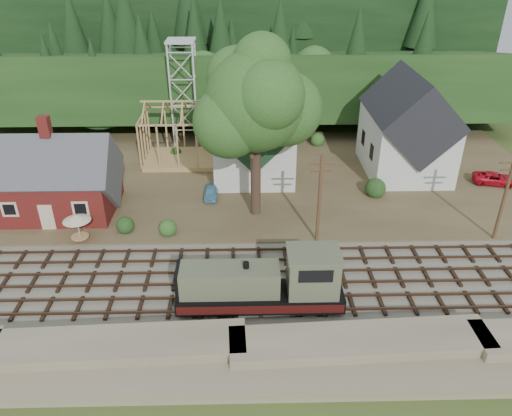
{
  "coord_description": "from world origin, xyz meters",
  "views": [
    {
      "loc": [
        1.1,
        -29.92,
        22.94
      ],
      "look_at": [
        1.93,
        6.0,
        3.0
      ],
      "focal_mm": 35.0,
      "sensor_mm": 36.0,
      "label": 1
    }
  ],
  "objects_px": {
    "locomotive": "(266,285)",
    "car_blue": "(211,192)",
    "car_red": "(495,178)",
    "patio_set": "(77,219)",
    "car_green": "(45,189)"
  },
  "relations": [
    {
      "from": "car_green",
      "to": "patio_set",
      "type": "distance_m",
      "value": 10.6
    },
    {
      "from": "car_red",
      "to": "car_blue",
      "type": "bearing_deg",
      "value": 109.0
    },
    {
      "from": "car_red",
      "to": "car_green",
      "type": "bearing_deg",
      "value": 106.01
    },
    {
      "from": "car_red",
      "to": "patio_set",
      "type": "xyz_separation_m",
      "value": [
        -39.28,
        -9.95,
        1.55
      ]
    },
    {
      "from": "car_blue",
      "to": "car_green",
      "type": "xyz_separation_m",
      "value": [
        -16.31,
        1.05,
        0.05
      ]
    },
    {
      "from": "car_blue",
      "to": "car_green",
      "type": "distance_m",
      "value": 16.34
    },
    {
      "from": "car_blue",
      "to": "patio_set",
      "type": "relative_size",
      "value": 1.27
    },
    {
      "from": "locomotive",
      "to": "patio_set",
      "type": "relative_size",
      "value": 4.42
    },
    {
      "from": "car_blue",
      "to": "car_red",
      "type": "xyz_separation_m",
      "value": [
        28.84,
        2.32,
        0.05
      ]
    },
    {
      "from": "locomotive",
      "to": "patio_set",
      "type": "xyz_separation_m",
      "value": [
        -15.15,
        8.5,
        0.44
      ]
    },
    {
      "from": "locomotive",
      "to": "car_blue",
      "type": "distance_m",
      "value": 16.85
    },
    {
      "from": "car_blue",
      "to": "car_red",
      "type": "relative_size",
      "value": 0.75
    },
    {
      "from": "patio_set",
      "to": "car_green",
      "type": "bearing_deg",
      "value": 124.08
    },
    {
      "from": "car_blue",
      "to": "car_green",
      "type": "height_order",
      "value": "car_green"
    },
    {
      "from": "locomotive",
      "to": "car_red",
      "type": "xyz_separation_m",
      "value": [
        24.12,
        18.45,
        -1.12
      ]
    }
  ]
}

